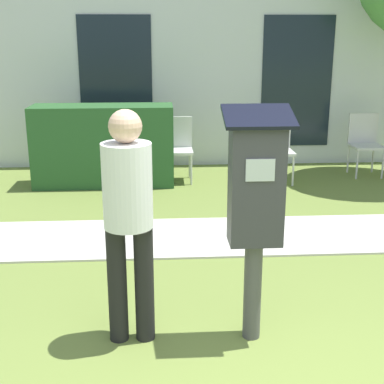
% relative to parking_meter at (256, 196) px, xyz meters
% --- Properties ---
extents(sidewalk, '(12.00, 1.10, 0.02)m').
position_rel_parking_meter_xyz_m(sidewalk, '(0.14, 1.90, -1.01)').
color(sidewalk, beige).
rests_on(sidewalk, ground).
extents(building_facade, '(10.00, 0.26, 3.20)m').
position_rel_parking_meter_xyz_m(building_facade, '(0.14, 5.23, 0.58)').
color(building_facade, silver).
rests_on(building_facade, ground).
extents(parking_meter, '(0.44, 0.31, 1.59)m').
position_rel_parking_meter_xyz_m(parking_meter, '(0.00, 0.00, 0.00)').
color(parking_meter, '#4C4C4C').
rests_on(parking_meter, ground).
extents(person_standing, '(0.32, 0.32, 1.58)m').
position_rel_parking_meter_xyz_m(person_standing, '(-0.82, 0.03, -0.09)').
color(person_standing, black).
rests_on(person_standing, ground).
extents(outdoor_chair_left, '(0.44, 0.44, 0.90)m').
position_rel_parking_meter_xyz_m(outdoor_chair_left, '(-0.37, 4.21, -0.49)').
color(outdoor_chair_left, silver).
rests_on(outdoor_chair_left, ground).
extents(outdoor_chair_middle, '(0.44, 0.44, 0.90)m').
position_rel_parking_meter_xyz_m(outdoor_chair_middle, '(1.03, 4.06, -0.49)').
color(outdoor_chair_middle, silver).
rests_on(outdoor_chair_middle, ground).
extents(outdoor_chair_right, '(0.44, 0.44, 0.90)m').
position_rel_parking_meter_xyz_m(outdoor_chair_right, '(2.42, 4.37, -0.49)').
color(outdoor_chair_right, silver).
rests_on(outdoor_chair_right, ground).
extents(hedge_row, '(1.91, 0.60, 1.10)m').
position_rel_parking_meter_xyz_m(hedge_row, '(-1.38, 4.03, -0.47)').
color(hedge_row, '#285628').
rests_on(hedge_row, ground).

